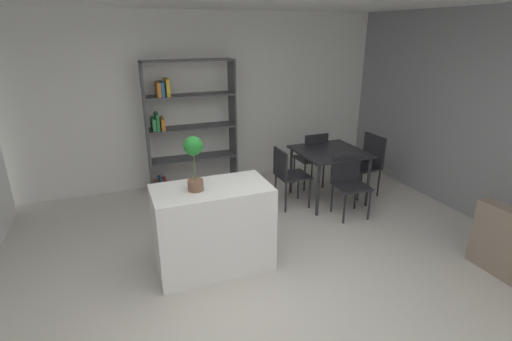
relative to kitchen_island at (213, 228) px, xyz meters
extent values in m
plane|color=beige|center=(0.34, -0.57, -0.47)|extent=(9.17, 9.17, 0.00)
cube|color=white|center=(0.34, 2.58, 0.90)|extent=(6.67, 0.06, 2.74)
cube|color=white|center=(0.00, 0.00, 0.00)|extent=(1.21, 0.64, 0.93)
cylinder|color=brown|center=(-0.16, -0.02, 0.52)|extent=(0.16, 0.16, 0.11)
cylinder|color=#476633|center=(-0.16, -0.02, 0.72)|extent=(0.01, 0.01, 0.28)
sphere|color=#217D2C|center=(-0.16, -0.02, 0.93)|extent=(0.19, 0.19, 0.19)
cube|color=#4C4C51|center=(-0.39, 2.27, 0.55)|extent=(0.02, 0.37, 2.04)
cube|color=#4C4C51|center=(0.96, 2.27, 0.55)|extent=(0.02, 0.37, 2.04)
cube|color=#4C4C51|center=(0.29, 2.27, 1.56)|extent=(1.38, 0.37, 0.02)
cube|color=#4C4C51|center=(0.29, 2.27, -0.46)|extent=(1.38, 0.37, 0.02)
cube|color=#4C4C51|center=(0.29, 2.27, 0.05)|extent=(1.33, 0.37, 0.02)
cube|color=#4C4C51|center=(0.29, 2.27, 0.55)|extent=(1.33, 0.37, 0.02)
cube|color=#4C4C51|center=(0.29, 2.27, 1.05)|extent=(1.33, 0.37, 0.02)
cube|color=orange|center=(-0.31, 2.27, -0.37)|extent=(0.05, 0.31, 0.14)
cube|color=#2D6BAD|center=(-0.25, 2.27, -0.34)|extent=(0.04, 0.31, 0.22)
cube|color=red|center=(-0.20, 2.27, -0.35)|extent=(0.05, 0.31, 0.18)
cube|color=#338E4C|center=(-0.28, 2.27, 0.65)|extent=(0.05, 0.31, 0.18)
cube|color=#338E4C|center=(-0.23, 2.27, 0.69)|extent=(0.04, 0.31, 0.25)
cube|color=orange|center=(-0.16, 2.27, 0.65)|extent=(0.05, 0.31, 0.18)
cube|color=orange|center=(-0.17, 2.27, 1.16)|extent=(0.05, 0.31, 0.21)
cube|color=#2D6BAD|center=(-0.12, 2.27, 1.16)|extent=(0.05, 0.31, 0.21)
cube|color=gold|center=(-0.04, 2.27, 1.19)|extent=(0.05, 0.31, 0.25)
cube|color=#232328|center=(2.07, 1.07, 0.30)|extent=(0.95, 0.95, 0.03)
cylinder|color=#232328|center=(1.66, 0.66, -0.09)|extent=(0.04, 0.04, 0.75)
cylinder|color=#232328|center=(2.49, 0.66, -0.09)|extent=(0.04, 0.04, 0.75)
cylinder|color=#232328|center=(1.66, 1.49, -0.09)|extent=(0.04, 0.04, 0.75)
cylinder|color=#232328|center=(2.49, 1.49, -0.09)|extent=(0.04, 0.04, 0.75)
cube|color=#232328|center=(2.07, 1.67, 0.01)|extent=(0.41, 0.43, 0.03)
cube|color=#232328|center=(2.08, 1.47, 0.24)|extent=(0.40, 0.04, 0.44)
cylinder|color=#232328|center=(2.24, 1.86, -0.24)|extent=(0.03, 0.03, 0.46)
cylinder|color=#232328|center=(1.90, 1.85, -0.24)|extent=(0.03, 0.03, 0.46)
cylinder|color=#232328|center=(2.25, 1.49, -0.24)|extent=(0.03, 0.03, 0.46)
cylinder|color=#232328|center=(1.90, 1.49, -0.24)|extent=(0.03, 0.03, 0.46)
cube|color=#232328|center=(2.67, 1.07, -0.02)|extent=(0.48, 0.48, 0.03)
cube|color=#232328|center=(2.88, 1.09, 0.23)|extent=(0.06, 0.46, 0.48)
cylinder|color=#232328|center=(2.46, 1.26, -0.25)|extent=(0.03, 0.03, 0.44)
cylinder|color=#232328|center=(2.48, 0.86, -0.25)|extent=(0.03, 0.03, 0.44)
cylinder|color=#232328|center=(2.85, 1.28, -0.25)|extent=(0.03, 0.03, 0.44)
cylinder|color=#232328|center=(2.87, 0.89, -0.25)|extent=(0.03, 0.03, 0.44)
cube|color=#232328|center=(1.48, 1.07, 0.00)|extent=(0.44, 0.42, 0.03)
cube|color=#232328|center=(1.27, 1.07, 0.21)|extent=(0.03, 0.42, 0.39)
cylinder|color=#232328|center=(1.67, 0.90, -0.24)|extent=(0.03, 0.03, 0.46)
cylinder|color=#232328|center=(1.67, 1.25, -0.24)|extent=(0.03, 0.03, 0.46)
cylinder|color=#232328|center=(1.29, 0.90, -0.24)|extent=(0.03, 0.03, 0.46)
cylinder|color=#232328|center=(1.29, 1.25, -0.24)|extent=(0.03, 0.03, 0.46)
cube|color=#232328|center=(2.07, 0.48, -0.02)|extent=(0.47, 0.45, 0.03)
cube|color=#232328|center=(2.09, 0.67, 0.19)|extent=(0.44, 0.07, 0.39)
cylinder|color=#232328|center=(1.87, 0.32, -0.25)|extent=(0.03, 0.03, 0.43)
cylinder|color=#232328|center=(2.24, 0.28, -0.25)|extent=(0.03, 0.03, 0.43)
cylinder|color=#232328|center=(1.90, 0.67, -0.25)|extent=(0.03, 0.03, 0.43)
cylinder|color=#232328|center=(2.27, 0.64, -0.25)|extent=(0.03, 0.03, 0.43)
cube|color=gray|center=(3.15, -0.97, -0.02)|extent=(0.64, 0.14, 0.20)
camera|label=1|loc=(-0.87, -3.49, 1.97)|focal=26.61mm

